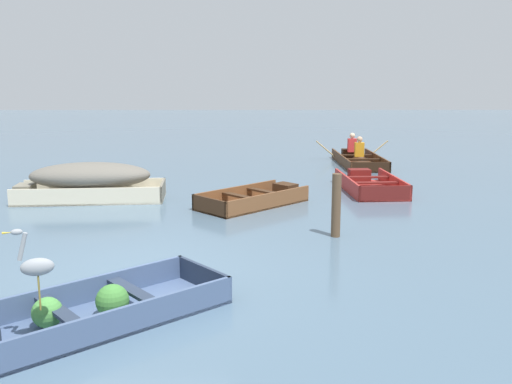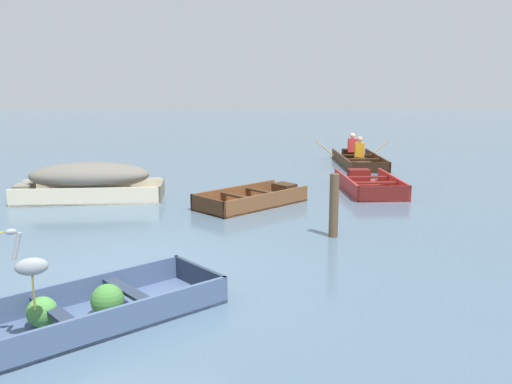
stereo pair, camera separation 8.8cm
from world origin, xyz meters
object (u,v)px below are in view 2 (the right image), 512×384
object	(u,v)px
rowboat_dark_varnish_with_crew	(359,158)
skiff_cream_mid_moored	(90,179)
skiff_red_far_moored	(370,185)
dinghy_slate_blue_foreground	(83,313)
heron_on_dinghy	(31,264)
mooring_post	(335,206)
skiff_wooden_brown_near_moored	(257,199)

from	to	relation	value
rowboat_dark_varnish_with_crew	skiff_cream_mid_moored	bearing A→B (deg)	-141.93
skiff_red_far_moored	rowboat_dark_varnish_with_crew	xyz separation A→B (m)	(0.50, 4.28, 0.04)
skiff_red_far_moored	rowboat_dark_varnish_with_crew	world-z (taller)	rowboat_dark_varnish_with_crew
rowboat_dark_varnish_with_crew	dinghy_slate_blue_foreground	bearing A→B (deg)	-113.26
heron_on_dinghy	mooring_post	world-z (taller)	heron_on_dinghy
skiff_cream_mid_moored	skiff_red_far_moored	distance (m)	6.54
dinghy_slate_blue_foreground	mooring_post	size ratio (longest dim) A/B	2.70
skiff_cream_mid_moored	skiff_wooden_brown_near_moored	bearing A→B (deg)	-7.41
skiff_red_far_moored	rowboat_dark_varnish_with_crew	distance (m)	4.31
dinghy_slate_blue_foreground	skiff_cream_mid_moored	size ratio (longest dim) A/B	0.89
skiff_wooden_brown_near_moored	rowboat_dark_varnish_with_crew	world-z (taller)	rowboat_dark_varnish_with_crew
skiff_wooden_brown_near_moored	skiff_red_far_moored	bearing A→B (deg)	30.75
dinghy_slate_blue_foreground	skiff_cream_mid_moored	distance (m)	6.77
dinghy_slate_blue_foreground	mooring_post	bearing A→B (deg)	47.50
skiff_cream_mid_moored	heron_on_dinghy	distance (m)	7.22
skiff_wooden_brown_near_moored	skiff_cream_mid_moored	xyz separation A→B (m)	(-3.70, 0.48, 0.36)
skiff_wooden_brown_near_moored	rowboat_dark_varnish_with_crew	size ratio (longest dim) A/B	0.76
skiff_wooden_brown_near_moored	rowboat_dark_varnish_with_crew	bearing A→B (deg)	61.33
dinghy_slate_blue_foreground	skiff_wooden_brown_near_moored	xyz separation A→B (m)	(1.91, 6.04, -0.02)
rowboat_dark_varnish_with_crew	mooring_post	bearing A→B (deg)	-102.67
skiff_cream_mid_moored	mooring_post	size ratio (longest dim) A/B	3.01
dinghy_slate_blue_foreground	heron_on_dinghy	xyz separation A→B (m)	(-0.31, -0.54, 0.74)
skiff_cream_mid_moored	rowboat_dark_varnish_with_crew	distance (m)	8.80
skiff_wooden_brown_near_moored	skiff_cream_mid_moored	bearing A→B (deg)	172.59
heron_on_dinghy	rowboat_dark_varnish_with_crew	bearing A→B (deg)	66.45
rowboat_dark_varnish_with_crew	mooring_post	world-z (taller)	mooring_post
skiff_cream_mid_moored	skiff_red_far_moored	bearing A→B (deg)	10.10
dinghy_slate_blue_foreground	skiff_wooden_brown_near_moored	world-z (taller)	dinghy_slate_blue_foreground
skiff_wooden_brown_near_moored	dinghy_slate_blue_foreground	bearing A→B (deg)	-107.51
skiff_red_far_moored	mooring_post	world-z (taller)	mooring_post
rowboat_dark_varnish_with_crew	heron_on_dinghy	xyz separation A→B (m)	(-5.44, -12.48, 0.72)
dinghy_slate_blue_foreground	rowboat_dark_varnish_with_crew	distance (m)	13.00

